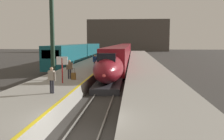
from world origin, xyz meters
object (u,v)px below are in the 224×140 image
object	(u,v)px
station_column_mid	(52,21)
rolling_suitcase	(74,76)
passenger_far_waiting	(52,78)
highspeed_train_main	(123,52)
passenger_near_edge	(69,68)
regional_train_adjacent	(80,53)
passenger_mid_platform	(95,61)
departure_info_board	(62,64)

from	to	relation	value
station_column_mid	rolling_suitcase	world-z (taller)	station_column_mid
station_column_mid	passenger_far_waiting	world-z (taller)	station_column_mid
passenger_far_waiting	highspeed_train_main	bearing A→B (deg)	85.98
passenger_near_edge	rolling_suitcase	xyz separation A→B (m)	(0.47, -0.47, -0.69)
regional_train_adjacent	passenger_near_edge	distance (m)	27.65
regional_train_adjacent	passenger_near_edge	bearing A→B (deg)	-80.12
station_column_mid	rolling_suitcase	xyz separation A→B (m)	(3.01, -3.76, -5.05)
regional_train_adjacent	passenger_near_edge	xyz separation A→B (m)	(4.74, -27.24, -0.09)
rolling_suitcase	passenger_mid_platform	bearing A→B (deg)	86.65
passenger_mid_platform	departure_info_board	size ratio (longest dim) A/B	0.80
station_column_mid	passenger_near_edge	xyz separation A→B (m)	(2.54, -3.29, -4.37)
highspeed_train_main	regional_train_adjacent	world-z (taller)	regional_train_adjacent
regional_train_adjacent	station_column_mid	world-z (taller)	station_column_mid
passenger_near_edge	passenger_mid_platform	distance (m)	8.69
passenger_near_edge	passenger_far_waiting	size ratio (longest dim) A/B	1.00
highspeed_train_main	passenger_far_waiting	xyz separation A→B (m)	(-2.91, -41.31, 0.07)
station_column_mid	rolling_suitcase	size ratio (longest dim) A/B	9.03
highspeed_train_main	passenger_near_edge	distance (m)	35.09
rolling_suitcase	departure_info_board	size ratio (longest dim) A/B	0.46
station_column_mid	passenger_near_edge	distance (m)	6.03
passenger_near_edge	departure_info_board	bearing A→B (deg)	-89.39
passenger_mid_platform	rolling_suitcase	distance (m)	9.14
highspeed_train_main	station_column_mid	world-z (taller)	station_column_mid
regional_train_adjacent	passenger_mid_platform	bearing A→B (deg)	-72.84
rolling_suitcase	passenger_far_waiting	bearing A→B (deg)	-90.17
highspeed_train_main	rolling_suitcase	xyz separation A→B (m)	(-2.89, -35.40, -0.61)
passenger_mid_platform	departure_info_board	xyz separation A→B (m)	(-0.98, -11.05, 0.52)
passenger_near_edge	station_column_mid	bearing A→B (deg)	127.74
highspeed_train_main	passenger_mid_platform	distance (m)	26.40
passenger_far_waiting	rolling_suitcase	distance (m)	5.95
regional_train_adjacent	passenger_near_edge	size ratio (longest dim) A/B	21.66
highspeed_train_main	passenger_far_waiting	distance (m)	41.41
rolling_suitcase	highspeed_train_main	bearing A→B (deg)	85.34
station_column_mid	departure_info_board	world-z (taller)	station_column_mid
passenger_mid_platform	passenger_far_waiting	world-z (taller)	same
passenger_mid_platform	passenger_far_waiting	size ratio (longest dim) A/B	1.00
rolling_suitcase	station_column_mid	bearing A→B (deg)	128.73
departure_info_board	station_column_mid	bearing A→B (deg)	114.27
station_column_mid	passenger_mid_platform	bearing A→B (deg)	56.46
regional_train_adjacent	station_column_mid	bearing A→B (deg)	-84.75
regional_train_adjacent	departure_info_board	distance (m)	30.03
departure_info_board	passenger_mid_platform	bearing A→B (deg)	84.95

